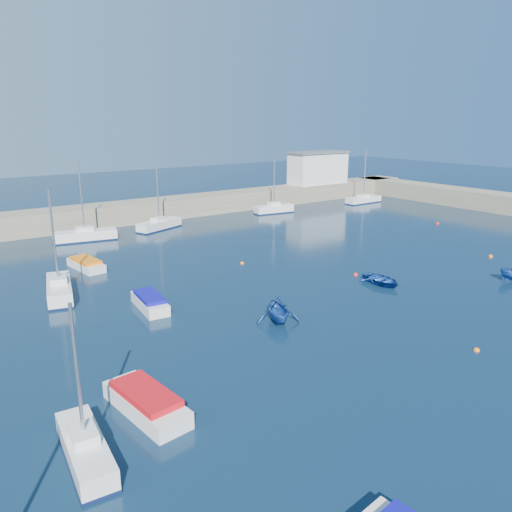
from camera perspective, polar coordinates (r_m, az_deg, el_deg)
ground at (r=34.25m, az=21.96°, el=-8.45°), size 220.00×220.00×0.00m
back_wall at (r=68.86m, az=-11.86°, el=5.20°), size 96.00×4.50×2.60m
right_arm at (r=86.73m, az=20.27°, el=6.65°), size 4.50×32.00×2.60m
harbor_office at (r=84.82m, az=7.09°, el=9.89°), size 10.00×4.00×5.00m
sailboat_1 at (r=22.33m, az=-18.93°, el=-20.10°), size 1.83×5.11×6.74m
sailboat_3 at (r=41.08m, az=-21.56°, el=-3.49°), size 3.08×6.37×8.19m
sailboat_5 at (r=58.70m, az=-18.96°, el=2.26°), size 7.00×3.12×8.93m
sailboat_6 at (r=62.50m, az=-10.99°, el=3.56°), size 6.42×3.90×8.23m
sailboat_7 at (r=72.07m, az=2.06°, el=5.43°), size 5.92×2.46×7.74m
sailboat_8 at (r=82.56m, az=12.18°, el=6.33°), size 6.55×1.87×8.51m
motorboat_0 at (r=24.62m, az=-12.46°, el=-15.98°), size 2.39×5.31×1.15m
motorboat_1 at (r=36.73m, az=-12.04°, el=-5.15°), size 1.98×4.51×1.07m
motorboat_2 at (r=47.75m, az=-18.86°, el=-0.88°), size 2.22×4.87×0.97m
dinghy_center at (r=42.39m, az=14.13°, el=-2.65°), size 2.74×3.71×0.75m
dinghy_left at (r=33.59m, az=2.51°, el=-6.07°), size 4.08×4.31×1.80m
buoy_0 at (r=32.63m, az=23.89°, el=-9.87°), size 0.38×0.38×0.38m
buoy_1 at (r=44.42m, az=11.31°, el=-2.15°), size 0.42×0.42×0.42m
buoy_2 at (r=54.42m, az=25.23°, el=-0.08°), size 0.44×0.44×0.44m
buoy_3 at (r=46.97m, az=-1.60°, el=-0.87°), size 0.39×0.39×0.39m
buoy_4 at (r=68.79m, az=20.03°, el=3.47°), size 0.47×0.47×0.47m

